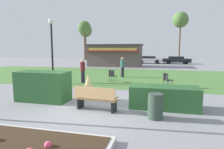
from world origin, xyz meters
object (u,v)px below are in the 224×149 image
Objects in this scene: tree_center_bg at (84,28)px; tree_left_bg at (86,31)px; parked_car_west_slot at (117,59)px; person_standing at (83,71)px; trash_bin at (155,106)px; person_strolling at (122,67)px; park_bench at (96,98)px; parked_car_east_slot at (176,60)px; tree_right_bg at (180,20)px; parked_car_center_slot at (149,59)px; cafe_chair_west at (112,75)px; cafe_chair_east at (167,79)px; food_kiosk at (115,55)px; lamppost_mid at (52,43)px.

tree_left_bg is at bearing 102.58° from tree_center_bg.
parked_car_west_slot is at bearing -36.55° from tree_center_bg.
parked_car_west_slot is at bearing -85.04° from person_standing.
trash_bin is 0.52× the size of person_strolling.
person_strolling is 4.17m from person_standing.
park_bench is at bearing -79.28° from parked_car_west_slot.
parked_car_west_slot is 1.00× the size of parked_car_east_slot.
person_standing is 27.14m from tree_right_bg.
tree_left_bg is at bearing 156.89° from parked_car_east_slot.
person_standing is 0.40× the size of parked_car_center_slot.
parked_car_west_slot is at bearing 148.31° from person_strolling.
parked_car_center_slot is (1.40, 19.61, 0.12)m from cafe_chair_west.
tree_center_bg is at bearing 155.52° from parked_car_center_slot.
tree_right_bg is 1.09× the size of tree_center_bg.
parked_car_center_slot is (-1.87, 26.53, 0.20)m from trash_bin.
person_strolling is at bearing -61.20° from tree_center_bg.
tree_right_bg is at bearing 75.14° from cafe_chair_west.
tree_center_bg is (0.35, -1.59, 0.45)m from tree_left_bg.
person_standing is at bearing -68.41° from tree_center_bg.
trash_bin is 5.96m from cafe_chair_east.
cafe_chair_east is at bearing -64.88° from food_kiosk.
food_kiosk reaches higher than person_strolling.
tree_right_bg is (10.21, 25.84, 4.65)m from lamppost_mid.
park_bench is at bearing -45.90° from lamppost_mid.
person_strolling is (-3.07, 9.72, 0.42)m from trash_bin.
trash_bin is at bearing -64.33° from tree_center_bg.
park_bench is 9.39m from person_strolling.
parked_car_east_slot reaches higher than cafe_chair_east.
park_bench is 26.62m from parked_car_west_slot.
park_bench is 37.24m from tree_left_bg.
person_standing is (1.83, 0.87, -1.90)m from lamppost_mid.
tree_left_bg is at bearing 107.32° from lamppost_mid.
tree_center_bg is (-13.51, 32.50, 6.21)m from park_bench.
tree_left_bg is at bearing 162.24° from person_strolling.
cafe_chair_west is (3.78, 1.63, -2.23)m from lamppost_mid.
cafe_chair_east is (3.78, -0.98, 0.00)m from cafe_chair_west.
tree_left_bg is at bearing 150.97° from parked_car_center_slot.
cafe_chair_east is 5.22m from person_strolling.
park_bench is at bearing -116.65° from cafe_chair_east.
person_strolling is at bearing -76.06° from parked_car_west_slot.
parked_car_west_slot is (-4.95, 26.16, 0.16)m from park_bench.
tree_right_bg is (8.38, 24.97, 6.55)m from person_standing.
park_bench reaches higher than cafe_chair_west.
parked_car_east_slot is at bearing 84.74° from trash_bin.
trash_bin is (2.28, -0.37, -0.04)m from park_bench.
cafe_chair_west is 0.53× the size of person_standing.
tree_left_bg is 19.62m from tree_right_bg.
person_strolling is at bearing -94.10° from parked_car_center_slot.
parked_car_east_slot reaches higher than park_bench.
food_kiosk reaches higher than park_bench.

